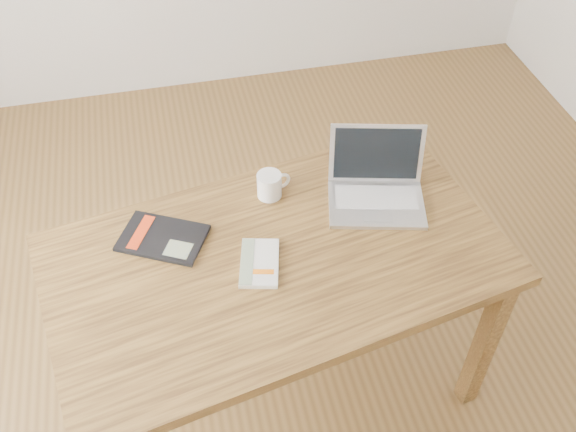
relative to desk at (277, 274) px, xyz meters
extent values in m
plane|color=brown|center=(0.00, 0.12, -0.66)|extent=(4.00, 4.00, 0.00)
cube|color=#533819|center=(0.00, 0.00, 0.07)|extent=(1.49, 1.03, 0.04)
cube|color=#533819|center=(0.68, -0.21, -0.31)|extent=(0.07, 0.07, 0.71)
cube|color=#533819|center=(-0.68, 0.21, -0.31)|extent=(0.07, 0.07, 0.71)
cube|color=#533819|center=(0.55, 0.44, -0.31)|extent=(0.07, 0.07, 0.71)
cube|color=silver|center=(-0.06, -0.02, 0.10)|extent=(0.15, 0.21, 0.01)
cube|color=white|center=(-0.06, -0.02, 0.10)|extent=(0.15, 0.20, 0.02)
cube|color=gray|center=(-0.09, -0.02, 0.11)|extent=(0.08, 0.18, 0.00)
cube|color=orange|center=(-0.05, -0.07, 0.11)|extent=(0.06, 0.03, 0.00)
cube|color=black|center=(-0.33, 0.14, 0.10)|extent=(0.31, 0.27, 0.01)
cube|color=#AC290C|center=(-0.39, 0.18, 0.10)|extent=(0.10, 0.15, 0.00)
cube|color=gray|center=(-0.29, 0.08, 0.10)|extent=(0.10, 0.09, 0.00)
cube|color=silver|center=(0.36, 0.14, 0.10)|extent=(0.35, 0.28, 0.01)
cube|color=silver|center=(0.37, 0.16, 0.10)|extent=(0.28, 0.17, 0.00)
cube|color=#BCBCC1|center=(0.35, 0.07, 0.10)|extent=(0.10, 0.07, 0.00)
cube|color=silver|center=(0.40, 0.26, 0.20)|extent=(0.31, 0.13, 0.20)
cube|color=black|center=(0.39, 0.26, 0.21)|extent=(0.28, 0.11, 0.18)
cylinder|color=white|center=(0.03, 0.27, 0.13)|extent=(0.08, 0.08, 0.09)
cylinder|color=black|center=(0.03, 0.27, 0.17)|extent=(0.07, 0.07, 0.01)
torus|color=white|center=(0.08, 0.28, 0.13)|extent=(0.06, 0.03, 0.06)
camera|label=1|loc=(-0.25, -1.25, 1.56)|focal=40.00mm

